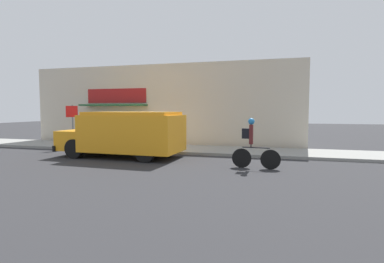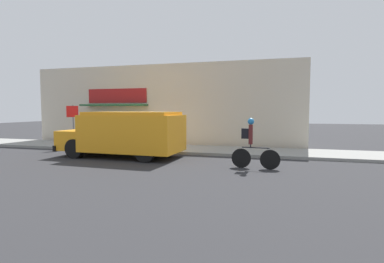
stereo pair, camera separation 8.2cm
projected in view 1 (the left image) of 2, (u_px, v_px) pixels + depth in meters
The scene contains 6 objects.
ground_plane at pixel (133, 153), 14.47m from camera, with size 70.00×70.00×0.00m, color #2B2B2D.
sidewalk at pixel (145, 148), 15.81m from camera, with size 28.00×2.81×0.13m.
storefront at pixel (156, 105), 17.38m from camera, with size 16.43×1.05×4.69m.
school_bus at pixel (126, 133), 13.04m from camera, with size 5.45×2.79×1.98m.
cyclist at pixel (253, 144), 10.53m from camera, with size 1.70×0.23×1.78m.
stop_sign_post at pixel (72, 118), 16.01m from camera, with size 0.45×0.45×2.20m.
Camera 1 is at (6.62, -13.05, 2.07)m, focal length 28.00 mm.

